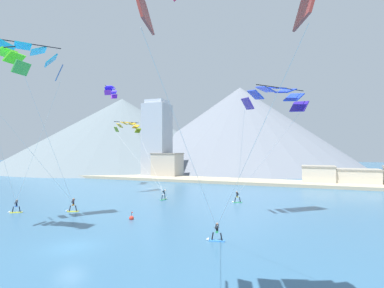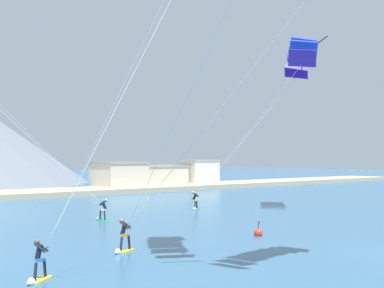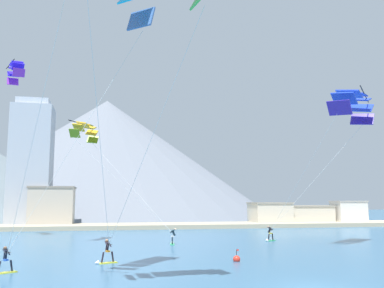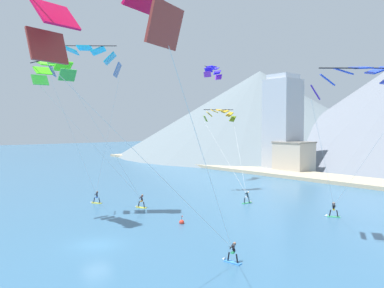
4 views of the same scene
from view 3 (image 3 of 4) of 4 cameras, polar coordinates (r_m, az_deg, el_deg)
name	(u,v)px [view 3 (image 3 of 4)]	position (r m, az deg, el deg)	size (l,w,h in m)	color
ground_plane	(312,287)	(24.67, 15.70, -17.94)	(400.00, 400.00, 0.00)	#336084
kitesurfer_near_lead	(2,265)	(30.56, -24.02, -14.56)	(1.64, 1.35, 1.74)	yellow
kitesurfer_near_trail	(173,239)	(46.67, -2.59, -12.54)	(0.75, 1.78, 1.79)	#33B266
kitesurfer_mid_center	(105,256)	(33.16, -11.53, -14.37)	(1.75, 1.07, 1.81)	yellow
kitesurfer_far_left	(269,236)	(51.33, 10.28, -11.97)	(1.66, 1.31, 1.80)	#33B266
parafoil_kite_near_trail	(86,130)	(50.32, -13.97, 1.76)	(11.17, 6.60, 12.09)	olive
parafoil_kite_far_left	(353,103)	(48.56, 20.66, 5.09)	(10.40, 11.55, 14.71)	#352098
parafoil_kite_distant_high_outer	(15,70)	(60.42, -22.48, 9.09)	(3.16, 5.30, 2.30)	purple
race_marker_buoy	(237,259)	(33.87, 5.97, -15.03)	(0.56, 0.56, 1.02)	red
shoreline_strip	(166,226)	(76.10, -3.48, -10.81)	(180.00, 10.00, 0.70)	tan
shore_building_harbour_front	(349,213)	(90.78, 20.17, -8.58)	(6.14, 4.33, 4.70)	silver
shore_building_promenade_mid	(52,207)	(80.34, -18.17, -7.97)	(7.79, 6.62, 7.18)	#B7AD9E
shore_building_quay_east	(306,215)	(88.20, 14.96, -9.13)	(9.92, 5.87, 3.81)	beige
shore_building_quay_west	(270,214)	(84.32, 10.35, -9.14)	(7.39, 6.23, 4.39)	beige
highrise_tower	(31,164)	(82.26, -20.64, -2.50)	(7.00, 7.00, 22.93)	#A8ADB7
mountain_peak_central_summit	(106,158)	(134.96, -11.42, -1.80)	(102.24, 102.24, 36.05)	slate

